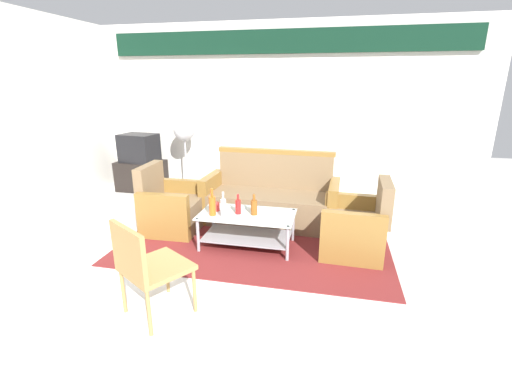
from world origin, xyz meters
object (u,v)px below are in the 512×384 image
couch (271,200)px  bottle_clear (223,207)px  coffee_table (247,225)px  tv_stand (142,176)px  armchair_left (171,209)px  pedestal_fan (184,134)px  bottle_brown (254,207)px  armchair_right (356,229)px  bottle_red (238,206)px  cup (216,207)px  bottle_orange (212,205)px  wicker_chair (146,263)px  television (139,148)px

couch → bottle_clear: couch is taller
coffee_table → tv_stand: 3.01m
couch → armchair_left: bearing=26.1°
couch → pedestal_fan: pedestal_fan is taller
pedestal_fan → couch: bearing=-32.2°
tv_stand → bottle_brown: bearing=-36.6°
tv_stand → armchair_right: bearing=-25.3°
pedestal_fan → armchair_right: bearing=-32.4°
bottle_red → cup: bottle_red is taller
armchair_right → bottle_orange: size_ratio=2.67×
bottle_orange → bottle_brown: bearing=14.6°
couch → bottle_brown: bearing=88.9°
tv_stand → coffee_table: bearing=-37.5°
bottle_clear → wicker_chair: 1.33m
cup → pedestal_fan: 2.26m
bottle_orange → pedestal_fan: (-1.17, 2.00, 0.48)m
armchair_left → wicker_chair: size_ratio=1.01×
bottle_brown → bottle_orange: (-0.46, -0.12, 0.03)m
bottle_clear → pedestal_fan: size_ratio=0.23×
armchair_right → pedestal_fan: size_ratio=0.67×
bottle_brown → bottle_clear: bearing=-156.0°
bottle_clear → tv_stand: (-2.15, 1.98, -0.26)m
wicker_chair → armchair_right: bearing=74.7°
cup → wicker_chair: wicker_chair is taller
coffee_table → bottle_red: size_ratio=4.69×
couch → wicker_chair: couch is taller
couch → television: television is taller
coffee_table → bottle_orange: bearing=-161.9°
bottle_red → bottle_brown: size_ratio=0.96×
armchair_right → wicker_chair: 2.32m
couch → bottle_orange: size_ratio=5.74×
armchair_left → bottle_orange: (0.71, -0.41, 0.24)m
cup → coffee_table: bearing=-4.1°
cup → armchair_left: bearing=159.9°
pedestal_fan → tv_stand: bearing=-176.6°
bottle_orange → wicker_chair: wicker_chair is taller
armchair_left → wicker_chair: (0.61, -1.74, 0.21)m
television → coffee_table: bearing=150.3°
tv_stand → wicker_chair: (1.92, -3.28, 0.23)m
cup → tv_stand: 2.71m
coffee_table → television: bearing=142.5°
coffee_table → pedestal_fan: pedestal_fan is taller
bottle_red → bottle_brown: bearing=3.9°
pedestal_fan → bottle_brown: bearing=-49.1°
cup → couch: bearing=57.1°
couch → armchair_right: (1.09, -0.70, -0.03)m
couch → pedestal_fan: (-1.68, 1.06, 0.70)m
armchair_right → bottle_red: 1.35m
couch → bottle_brown: couch is taller
bottle_orange → armchair_right: bearing=8.6°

